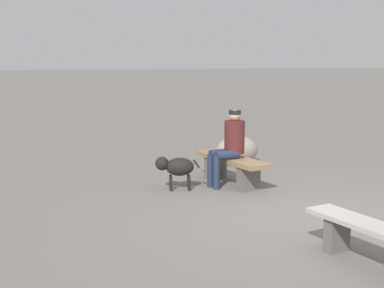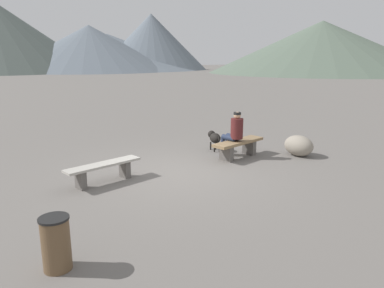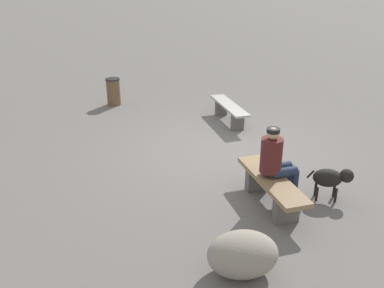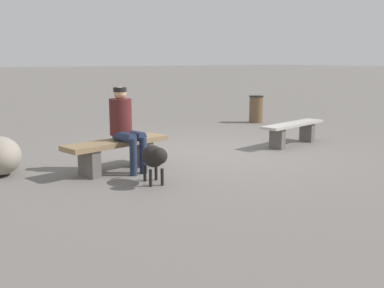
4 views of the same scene
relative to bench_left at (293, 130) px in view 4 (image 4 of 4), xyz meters
The scene contains 6 objects.
ground 1.81m from the bench_left, ahead, with size 210.00×210.00×0.06m, color slate.
bench_left is the anchor object (origin of this frame).
bench_right 3.84m from the bench_left, ahead, with size 1.77×0.77×0.48m.
seated_person 3.76m from the bench_left, ahead, with size 0.41×0.64×1.29m.
dog 3.89m from the bench_left, 14.97° to the left, with size 0.40×0.72×0.55m.
trash_bin 3.35m from the bench_left, 119.61° to the right, with size 0.39×0.39×0.73m.
Camera 4 is at (5.01, 6.55, 1.69)m, focal length 42.81 mm.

